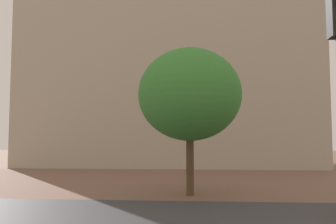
# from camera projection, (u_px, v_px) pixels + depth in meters

# --- Properties ---
(ground_plane) EXTENTS (120.00, 120.00, 0.00)m
(ground_plane) POSITION_uv_depth(u_px,v_px,m) (155.00, 217.00, 11.21)
(ground_plane) COLOR brown
(landmark_building) EXTENTS (26.35, 10.15, 32.73)m
(landmark_building) POSITION_uv_depth(u_px,v_px,m) (164.00, 66.00, 33.67)
(landmark_building) COLOR #B2A893
(landmark_building) RESTS_ON ground_plane
(tree_curb_far) EXTENTS (4.61, 4.61, 6.53)m
(tree_curb_far) POSITION_uv_depth(u_px,v_px,m) (190.00, 95.00, 15.76)
(tree_curb_far) COLOR #4C3823
(tree_curb_far) RESTS_ON ground_plane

